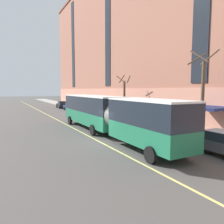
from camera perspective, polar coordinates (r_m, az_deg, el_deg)
The scene contains 12 objects.
ground_plane at distance 17.81m, azimuth -1.74°, elevation -7.78°, with size 260.00×260.00×0.00m, color #4C4947.
sidewalk at distance 24.84m, azimuth 13.03°, elevation -3.84°, with size 4.04×160.00×0.15m, color #9E9B93.
city_bus at distance 19.93m, azimuth -1.14°, elevation -0.24°, with size 2.79×19.21×3.58m.
parked_car_navy_0 at distance 27.17m, azimuth 0.94°, elevation -1.35°, with size 2.07×4.60×1.56m.
parked_car_darkgray_1 at distance 15.91m, azimuth 26.25°, elevation -7.16°, with size 1.90×4.46×1.56m.
parked_car_black_4 at distance 51.10m, azimuth -12.98°, elevation 1.89°, with size 2.00×4.45×1.56m.
parked_car_black_5 at distance 33.43m, azimuth -4.97°, elevation -0.02°, with size 2.01×4.35×1.56m.
parked_car_champagne_6 at distance 20.27m, azimuth 12.20°, elevation -3.97°, with size 2.08×4.54×1.56m.
parked_car_navy_7 at distance 45.18m, azimuth -10.83°, elevation 1.43°, with size 2.01×4.65×1.56m.
street_tree_mid_block at distance 20.17m, azimuth 22.53°, elevation 4.64°, with size 2.13×2.13×7.41m.
street_tree_far_uptown at distance 30.26m, azimuth 3.21°, elevation 3.97°, with size 1.75×1.61×6.14m.
lane_centerline at distance 20.34m, azimuth -6.50°, elevation -6.07°, with size 0.16×140.00×0.01m, color #E0D66B.
Camera 1 is at (-7.48, -15.61, 4.20)m, focal length 35.00 mm.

